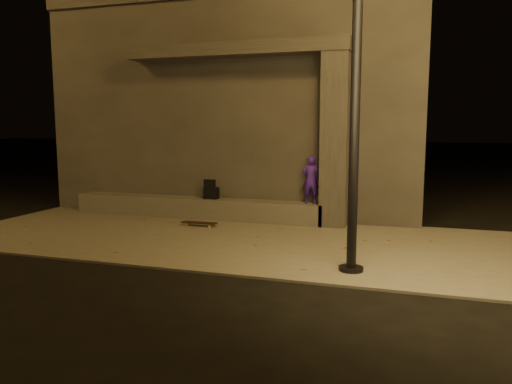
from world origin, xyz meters
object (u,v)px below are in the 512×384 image
(street_lamp_0, at_px, (358,7))
(skateboarder, at_px, (311,180))
(column, at_px, (335,141))
(skateboard, at_px, (199,223))
(backpack, at_px, (211,192))

(street_lamp_0, bearing_deg, skateboarder, 111.46)
(skateboarder, bearing_deg, column, 169.93)
(skateboarder, relative_size, skateboard, 1.32)
(backpack, distance_m, skateboard, 1.09)
(column, bearing_deg, skateboarder, 180.00)
(skateboard, bearing_deg, street_lamp_0, -34.47)
(skateboard, bearing_deg, column, 18.62)
(skateboard, height_order, street_lamp_0, street_lamp_0)
(column, relative_size, skateboarder, 3.52)
(backpack, relative_size, skateboard, 0.58)
(column, distance_m, skateboarder, 0.98)
(column, height_order, skateboard, column)
(skateboard, bearing_deg, skateboarder, 22.63)
(backpack, distance_m, street_lamp_0, 5.75)
(column, xyz_separation_m, skateboard, (-2.68, -0.95, -1.73))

